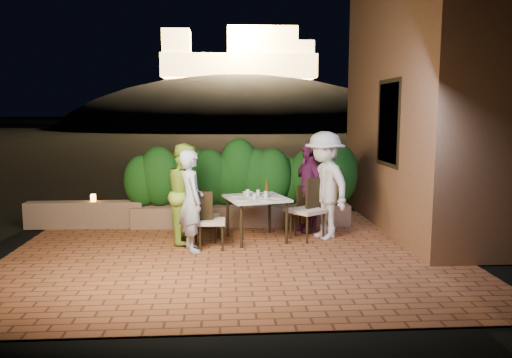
{
  "coord_description": "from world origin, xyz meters",
  "views": [
    {
      "loc": [
        -0.14,
        -7.24,
        2.21
      ],
      "look_at": [
        0.41,
        1.25,
        1.05
      ],
      "focal_mm": 35.0,
      "sensor_mm": 36.0,
      "label": 1
    }
  ],
  "objects": [
    {
      "name": "beer_bottle",
      "position": [
        0.6,
        1.23,
        0.9
      ],
      "size": [
        0.06,
        0.06,
        0.3
      ],
      "primitive_type": null,
      "color": "#4E320D",
      "rests_on": "dining_table"
    },
    {
      "name": "diner_purple",
      "position": [
        1.41,
        1.73,
        0.83
      ],
      "size": [
        0.69,
        1.05,
        1.65
      ],
      "primitive_type": "imported",
      "rotation": [
        0.0,
        0.0,
        -1.24
      ],
      "color": "#692360",
      "rests_on": "ground"
    },
    {
      "name": "plate_nw",
      "position": [
        0.17,
        0.86,
        0.76
      ],
      "size": [
        0.24,
        0.24,
        0.01
      ],
      "primitive_type": "cylinder",
      "color": "white",
      "rests_on": "dining_table"
    },
    {
      "name": "fortress",
      "position": [
        2.0,
        60.0,
        10.5
      ],
      "size": [
        26.0,
        8.0,
        8.0
      ],
      "primitive_type": null,
      "color": "#FFCC7A",
      "rests_on": "hill"
    },
    {
      "name": "glass_sw",
      "position": [
        0.27,
        1.26,
        0.81
      ],
      "size": [
        0.07,
        0.07,
        0.12
      ],
      "primitive_type": "cylinder",
      "color": "silver",
      "rests_on": "dining_table"
    },
    {
      "name": "plate_se",
      "position": [
        0.59,
        1.44,
        0.76
      ],
      "size": [
        0.19,
        0.19,
        0.01
      ],
      "primitive_type": "cylinder",
      "color": "white",
      "rests_on": "dining_table"
    },
    {
      "name": "window_frame",
      "position": [
        2.81,
        1.5,
        2.0
      ],
      "size": [
        0.06,
        1.15,
        1.55
      ],
      "primitive_type": "cube",
      "color": "black",
      "rests_on": "building_wall"
    },
    {
      "name": "glass_se",
      "position": [
        0.45,
        1.32,
        0.8
      ],
      "size": [
        0.06,
        0.06,
        0.1
      ],
      "primitive_type": "cylinder",
      "color": "silver",
      "rests_on": "dining_table"
    },
    {
      "name": "chair_left_front",
      "position": [
        -0.34,
        0.66,
        0.47
      ],
      "size": [
        0.44,
        0.44,
        0.93
      ],
      "primitive_type": null,
      "rotation": [
        0.0,
        0.0,
        -0.01
      ],
      "color": "black",
      "rests_on": "ground"
    },
    {
      "name": "dining_table",
      "position": [
        0.41,
        1.15,
        0.38
      ],
      "size": [
        1.19,
        1.19,
        0.75
      ],
      "primitive_type": null,
      "rotation": [
        0.0,
        0.0,
        0.27
      ],
      "color": "white",
      "rests_on": "ground"
    },
    {
      "name": "parapet_lamp",
      "position": [
        -2.63,
        2.3,
        0.57
      ],
      "size": [
        0.1,
        0.1,
        0.14
      ],
      "primitive_type": "cylinder",
      "color": "orange",
      "rests_on": "parapet"
    },
    {
      "name": "glass_nw",
      "position": [
        0.37,
        0.96,
        0.8
      ],
      "size": [
        0.06,
        0.06,
        0.1
      ],
      "primitive_type": "cylinder",
      "color": "silver",
      "rests_on": "dining_table"
    },
    {
      "name": "diner_white",
      "position": [
        1.6,
        1.22,
        0.93
      ],
      "size": [
        1.13,
        1.38,
        1.87
      ],
      "primitive_type": "imported",
      "rotation": [
        0.0,
        0.0,
        -1.15
      ],
      "color": "silver",
      "rests_on": "ground"
    },
    {
      "name": "plate_ne",
      "position": [
        0.76,
        1.04,
        0.76
      ],
      "size": [
        0.2,
        0.2,
        0.01
      ],
      "primitive_type": "cylinder",
      "color": "white",
      "rests_on": "dining_table"
    },
    {
      "name": "plate_front",
      "position": [
        0.55,
        0.83,
        0.76
      ],
      "size": [
        0.21,
        0.21,
        0.01
      ],
      "primitive_type": "cylinder",
      "color": "white",
      "rests_on": "dining_table"
    },
    {
      "name": "glass_ne",
      "position": [
        0.57,
        1.07,
        0.81
      ],
      "size": [
        0.07,
        0.07,
        0.12
      ],
      "primitive_type": "cylinder",
      "color": "silver",
      "rests_on": "dining_table"
    },
    {
      "name": "chair_left_back",
      "position": [
        -0.43,
        1.14,
        0.44
      ],
      "size": [
        0.46,
        0.46,
        0.87
      ],
      "primitive_type": null,
      "rotation": [
        0.0,
        0.0,
        -0.14
      ],
      "color": "black",
      "rests_on": "ground"
    },
    {
      "name": "planter",
      "position": [
        0.2,
        2.3,
        0.2
      ],
      "size": [
        4.2,
        0.55,
        0.4
      ],
      "primitive_type": "cube",
      "color": "#7D634F",
      "rests_on": "ground"
    },
    {
      "name": "plate_centre",
      "position": [
        0.4,
        1.13,
        0.76
      ],
      "size": [
        0.25,
        0.25,
        0.01
      ],
      "primitive_type": "cylinder",
      "color": "white",
      "rests_on": "dining_table"
    },
    {
      "name": "hedge",
      "position": [
        0.2,
        2.3,
        0.95
      ],
      "size": [
        4.0,
        0.7,
        1.1
      ],
      "primitive_type": null,
      "color": "#134112",
      "rests_on": "planter"
    },
    {
      "name": "diner_green",
      "position": [
        -0.77,
        1.11,
        0.84
      ],
      "size": [
        0.7,
        0.86,
        1.68
      ],
      "primitive_type": "imported",
      "rotation": [
        0.0,
        0.0,
        1.64
      ],
      "color": "#99C73E",
      "rests_on": "ground"
    },
    {
      "name": "chair_right_back",
      "position": [
        1.2,
        1.62,
        0.43
      ],
      "size": [
        0.54,
        0.54,
        0.87
      ],
      "primitive_type": null,
      "rotation": [
        0.0,
        0.0,
        3.58
      ],
      "color": "black",
      "rests_on": "ground"
    },
    {
      "name": "terrace_floor",
      "position": [
        0.0,
        0.5,
        -0.07
      ],
      "size": [
        7.0,
        6.0,
        0.15
      ],
      "primitive_type": "cube",
      "color": "brown",
      "rests_on": "ground"
    },
    {
      "name": "chair_right_front",
      "position": [
        1.29,
        1.14,
        0.53
      ],
      "size": [
        0.68,
        0.68,
        1.06
      ],
      "primitive_type": null,
      "rotation": [
        0.0,
        0.0,
        3.77
      ],
      "color": "black",
      "rests_on": "ground"
    },
    {
      "name": "hill",
      "position": [
        2.0,
        60.0,
        -4.0
      ],
      "size": [
        52.0,
        40.0,
        22.0
      ],
      "primitive_type": "ellipsoid",
      "color": "black",
      "rests_on": "ground"
    },
    {
      "name": "bowl",
      "position": [
        0.28,
        1.43,
        0.77
      ],
      "size": [
        0.22,
        0.22,
        0.05
      ],
      "primitive_type": "imported",
      "rotation": [
        0.0,
        0.0,
        0.19
      ],
      "color": "white",
      "rests_on": "dining_table"
    },
    {
      "name": "plate_sw",
      "position": [
        0.06,
        1.29,
        0.76
      ],
      "size": [
        0.2,
        0.2,
        0.01
      ],
      "primitive_type": "cylinder",
      "color": "white",
      "rests_on": "dining_table"
    },
    {
      "name": "building_wall",
      "position": [
        3.6,
        2.0,
        2.5
      ],
      "size": [
        1.6,
        5.0,
        5.0
      ],
      "primitive_type": "cube",
      "color": "brown",
      "rests_on": "ground"
    },
    {
      "name": "ground",
      "position": [
        0.0,
        0.0,
        -0.02
      ],
      "size": [
        400.0,
        400.0,
        0.0
      ],
      "primitive_type": "plane",
      "color": "black",
      "rests_on": "ground"
    },
    {
      "name": "window_pane",
      "position": [
        2.82,
        1.5,
        2.0
      ],
      "size": [
        0.08,
        1.0,
        1.4
      ],
      "primitive_type": "cube",
      "color": "black",
      "rests_on": "building_wall"
    },
    {
      "name": "diner_blue",
      "position": [
        -0.66,
        0.56,
        0.81
      ],
      "size": [
        0.55,
        0.68,
        1.61
      ],
      "primitive_type": "imported",
      "rotation": [
        0.0,
        0.0,
        1.9
      ],
      "color": "#A0B3CE",
      "rests_on": "ground"
    },
    {
      "name": "parapet",
      "position": [
        -2.8,
        2.3,
        0.25
      ],
      "size": [
        2.2,
        0.3,
        0.5
      ],
      "primitive_type": "cube",
      "color": "#7D634F",
      "rests_on": "ground"
    }
  ]
}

